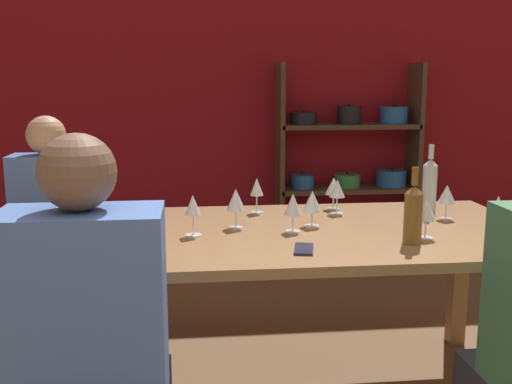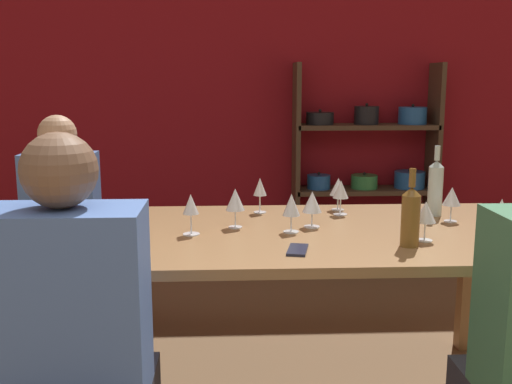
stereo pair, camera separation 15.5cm
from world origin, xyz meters
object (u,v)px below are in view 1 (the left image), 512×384
(person_far_a, at_px, (54,255))
(wine_glass_red_a, at_px, (257,188))
(wine_glass_red_b, at_px, (120,227))
(dining_table, at_px, (259,249))
(wine_glass_empty_a, at_px, (337,189))
(wine_glass_empty_b, at_px, (334,186))
(wine_glass_empty_d, at_px, (38,235))
(wine_glass_white_a, at_px, (236,201))
(wine_glass_red_c, at_px, (498,208))
(wine_bottle_dark, at_px, (429,185))
(wine_glass_white_b, at_px, (312,202))
(wine_glass_empty_g, at_px, (193,207))
(cell_phone, at_px, (304,249))
(shelf_unit, at_px, (352,174))
(wine_glass_empty_c, at_px, (426,210))
(wine_bottle_green, at_px, (413,213))
(wine_glass_empty_e, at_px, (293,205))
(wine_glass_empty_f, at_px, (447,195))

(person_far_a, bearing_deg, wine_glass_red_a, 156.64)
(wine_glass_red_b, bearing_deg, person_far_a, 114.40)
(dining_table, height_order, wine_glass_empty_a, wine_glass_empty_a)
(wine_glass_empty_b, bearing_deg, dining_table, -136.68)
(wine_glass_empty_d, xyz_separation_m, person_far_a, (-0.22, 1.17, -0.42))
(wine_glass_white_a, height_order, wine_glass_red_c, wine_glass_white_a)
(wine_glass_white_a, relative_size, wine_glass_red_b, 1.22)
(person_far_a, bearing_deg, wine_glass_empty_a, 160.09)
(wine_bottle_dark, bearing_deg, wine_glass_empty_a, 175.60)
(wine_glass_red_c, bearing_deg, wine_glass_white_b, 164.29)
(wine_glass_red_c, height_order, wine_glass_empty_g, wine_glass_empty_g)
(wine_glass_empty_d, bearing_deg, cell_phone, 2.13)
(dining_table, xyz_separation_m, wine_glass_empty_d, (-0.82, -0.35, 0.18))
(shelf_unit, relative_size, wine_bottle_dark, 4.61)
(wine_glass_white_a, xyz_separation_m, wine_glass_white_b, (0.33, -0.01, -0.01))
(shelf_unit, relative_size, wine_glass_red_c, 9.50)
(wine_glass_empty_a, xyz_separation_m, wine_glass_red_c, (0.57, -0.45, -0.01))
(wine_glass_empty_g, bearing_deg, cell_phone, -32.72)
(wine_glass_empty_c, distance_m, cell_phone, 0.55)
(dining_table, relative_size, wine_bottle_dark, 7.22)
(wine_glass_red_c, bearing_deg, wine_glass_white_a, 168.60)
(wine_glass_empty_a, distance_m, wine_glass_empty_c, 0.54)
(wine_bottle_green, relative_size, person_far_a, 0.25)
(wine_bottle_dark, relative_size, wine_glass_empty_a, 2.01)
(wine_glass_empty_e, distance_m, wine_glass_empty_f, 0.76)
(wine_glass_white_b, bearing_deg, wine_glass_empty_g, -168.80)
(shelf_unit, height_order, wine_glass_empty_c, shelf_unit)
(wine_glass_empty_g, bearing_deg, wine_glass_red_a, 52.58)
(shelf_unit, bearing_deg, wine_glass_empty_c, -98.34)
(wine_glass_empty_a, height_order, wine_glass_empty_f, wine_glass_empty_a)
(wine_glass_white_a, height_order, wine_glass_empty_e, wine_glass_white_a)
(person_far_a, bearing_deg, wine_glass_empty_c, 149.30)
(wine_glass_empty_a, distance_m, wine_glass_red_c, 0.73)
(wine_glass_empty_g, height_order, cell_phone, wine_glass_empty_g)
(wine_bottle_green, distance_m, wine_glass_empty_d, 1.40)
(wine_glass_red_c, relative_size, cell_phone, 1.00)
(dining_table, bearing_deg, wine_glass_empty_b, 43.32)
(dining_table, distance_m, wine_glass_white_a, 0.23)
(wine_glass_empty_f, bearing_deg, wine_glass_red_b, -164.09)
(dining_table, bearing_deg, wine_bottle_green, -24.77)
(wine_bottle_dark, xyz_separation_m, person_far_a, (-1.90, 0.56, -0.46))
(dining_table, bearing_deg, shelf_unit, 65.26)
(wine_glass_empty_b, bearing_deg, wine_glass_empty_d, -149.05)
(wine_bottle_dark, bearing_deg, wine_glass_red_c, -72.56)
(wine_glass_empty_a, relative_size, wine_glass_empty_b, 1.04)
(wine_bottle_green, relative_size, wine_glass_empty_b, 1.90)
(wine_glass_white_b, bearing_deg, wine_glass_red_c, -15.71)
(wine_glass_empty_f, xyz_separation_m, cell_phone, (-0.75, -0.44, -0.11))
(shelf_unit, bearing_deg, wine_glass_empty_g, -119.88)
(wine_bottle_green, xyz_separation_m, wine_glass_empty_d, (-1.40, -0.08, -0.02))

